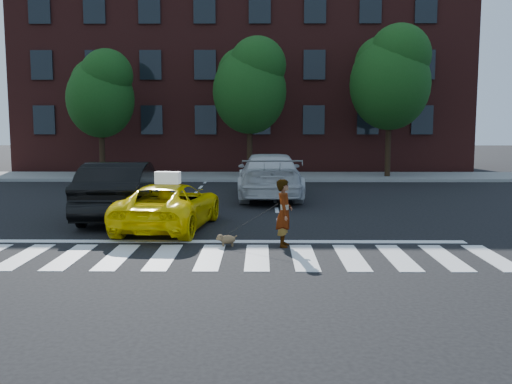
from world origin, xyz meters
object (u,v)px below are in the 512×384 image
(black_sedan, at_px, (121,190))
(dog, at_px, (226,239))
(tree_left, at_px, (101,91))
(taxi, at_px, (170,206))
(woman, at_px, (284,213))
(tree_mid, at_px, (250,82))
(white_suv, at_px, (269,176))
(tree_right, at_px, (391,74))

(black_sedan, height_order, dog, black_sedan)
(tree_left, relative_size, taxi, 1.45)
(woman, height_order, dog, woman)
(tree_left, distance_m, dog, 17.99)
(tree_mid, xyz_separation_m, white_suv, (0.87, -7.32, -4.00))
(taxi, xyz_separation_m, black_sedan, (-1.72, 1.71, 0.23))
(tree_right, height_order, taxi, tree_right)
(white_suv, bearing_deg, woman, 90.37)
(tree_right, relative_size, taxi, 1.72)
(tree_mid, xyz_separation_m, woman, (1.08, -15.90, -4.07))
(tree_right, xyz_separation_m, white_suv, (-6.13, -7.32, -4.41))
(tree_mid, bearing_deg, white_suv, -83.25)
(tree_left, relative_size, woman, 4.14)
(taxi, xyz_separation_m, dog, (1.67, -2.25, -0.45))
(tree_mid, bearing_deg, dog, -90.96)
(white_suv, xyz_separation_m, woman, (0.22, -8.57, -0.07))
(tree_mid, height_order, dog, tree_mid)
(dog, bearing_deg, white_suv, 70.55)
(tree_right, bearing_deg, tree_left, 180.00)
(tree_left, bearing_deg, white_suv, -41.19)
(tree_left, height_order, white_suv, tree_left)
(dog, bearing_deg, tree_right, 53.51)
(black_sedan, height_order, woman, black_sedan)
(dog, bearing_deg, taxi, 114.64)
(tree_mid, xyz_separation_m, tree_right, (7.00, -0.00, 0.41))
(taxi, height_order, dog, taxi)
(tree_left, relative_size, tree_right, 0.84)
(taxi, bearing_deg, tree_mid, -90.64)
(tree_right, bearing_deg, dog, -114.55)
(taxi, height_order, black_sedan, black_sedan)
(woman, distance_m, dog, 1.48)
(woman, bearing_deg, taxi, 59.72)
(tree_mid, distance_m, dog, 16.58)
(dog, bearing_deg, tree_left, 102.52)
(taxi, bearing_deg, white_suv, -106.43)
(tree_right, height_order, white_suv, tree_right)
(tree_right, distance_m, taxi, 16.97)
(tree_left, xyz_separation_m, tree_mid, (7.50, -0.00, 0.41))
(taxi, bearing_deg, dog, 134.00)
(tree_left, xyz_separation_m, black_sedan, (3.85, -11.95, -3.59))
(black_sedan, relative_size, white_suv, 0.88)
(taxi, bearing_deg, woman, 150.84)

